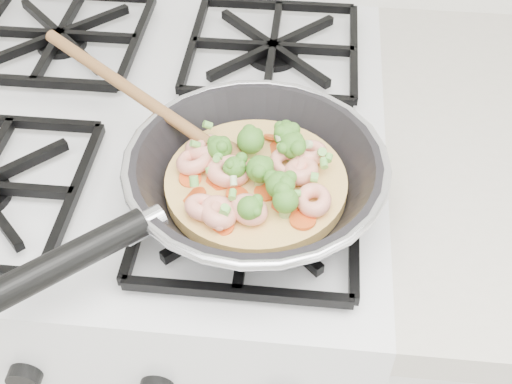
# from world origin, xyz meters

# --- Properties ---
(stove) EXTENTS (0.60, 0.60, 0.92)m
(stove) POSITION_xyz_m (0.00, 1.70, 0.46)
(stove) COLOR white
(stove) RESTS_ON ground
(skillet) EXTENTS (0.40, 0.39, 0.09)m
(skillet) POSITION_xyz_m (0.15, 1.56, 0.95)
(skillet) COLOR black
(skillet) RESTS_ON stove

